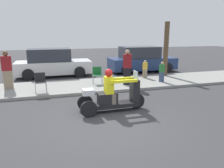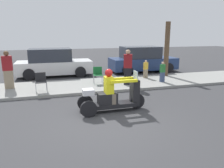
% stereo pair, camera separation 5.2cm
% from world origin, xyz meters
% --- Properties ---
extents(ground_plane, '(60.00, 60.00, 0.00)m').
position_xyz_m(ground_plane, '(0.00, 0.00, 0.00)').
color(ground_plane, '#38383A').
extents(sidewalk_strip, '(28.00, 2.80, 0.12)m').
position_xyz_m(sidewalk_strip, '(0.00, 4.60, 0.06)').
color(sidewalk_strip, gray).
rests_on(sidewalk_strip, ground).
extents(motorcycle_trike, '(2.30, 0.76, 1.45)m').
position_xyz_m(motorcycle_trike, '(0.43, 1.04, 0.52)').
color(motorcycle_trike, black).
rests_on(motorcycle_trike, ground).
extents(spectator_with_child, '(0.26, 0.20, 0.99)m').
position_xyz_m(spectator_with_child, '(3.59, 5.29, 0.60)').
color(spectator_with_child, gray).
rests_on(spectator_with_child, sidewalk_strip).
extents(spectator_mid_group, '(0.27, 0.19, 1.04)m').
position_xyz_m(spectator_mid_group, '(3.98, 4.12, 0.62)').
color(spectator_mid_group, '#38476B').
rests_on(spectator_mid_group, sidewalk_strip).
extents(spectator_end_of_line, '(0.46, 0.36, 1.69)m').
position_xyz_m(spectator_end_of_line, '(2.07, 4.07, 0.93)').
color(spectator_end_of_line, black).
rests_on(spectator_end_of_line, sidewalk_strip).
extents(spectator_by_tree, '(0.41, 0.25, 1.70)m').
position_xyz_m(spectator_by_tree, '(-3.34, 4.83, 0.94)').
color(spectator_by_tree, gray).
rests_on(spectator_by_tree, sidewalk_strip).
extents(folding_chair_set_back, '(0.51, 0.51, 0.82)m').
position_xyz_m(folding_chair_set_back, '(0.73, 4.68, 0.62)').
color(folding_chair_set_back, '#A5A8AD').
rests_on(folding_chair_set_back, sidewalk_strip).
extents(folding_chair_curbside, '(0.49, 0.49, 0.82)m').
position_xyz_m(folding_chair_curbside, '(-1.94, 3.81, 0.62)').
color(folding_chair_curbside, '#A5A8AD').
rests_on(folding_chair_curbside, sidewalk_strip).
extents(parked_car_lot_right, '(4.41, 1.96, 1.66)m').
position_xyz_m(parked_car_lot_right, '(-1.31, 7.90, 0.77)').
color(parked_car_lot_right, silver).
rests_on(parked_car_lot_right, ground).
extents(parked_car_lot_center, '(4.45, 2.00, 1.68)m').
position_xyz_m(parked_car_lot_center, '(4.49, 7.85, 0.78)').
color(parked_car_lot_center, navy).
rests_on(parked_car_lot_center, ground).
extents(tree_trunk, '(0.28, 0.28, 3.07)m').
position_xyz_m(tree_trunk, '(5.00, 5.59, 1.66)').
color(tree_trunk, brown).
rests_on(tree_trunk, sidewalk_strip).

